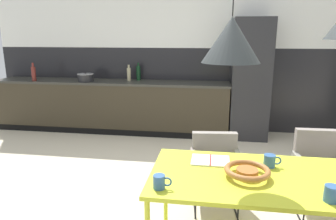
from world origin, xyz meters
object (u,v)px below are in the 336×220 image
Objects in this scene: open_book at (210,160)px; cooking_pot at (86,78)px; bottle_vinegar_dark at (34,73)px; mug_dark_espresso at (270,161)px; fruit_bowl at (247,171)px; bottle_wine_green at (138,73)px; mug_tall_blue at (160,182)px; armchair_by_stool at (321,163)px; armchair_facing_counter at (215,161)px; refrigerator_column at (250,79)px; bottle_spice_small at (129,74)px; mug_glass_clear at (332,194)px; dining_table at (276,182)px; pendant_lamp_over_table_near at (231,40)px.

cooking_pot is (-2.23, 2.75, 0.24)m from open_book.
cooking_pot is 0.88× the size of bottle_vinegar_dark.
cooking_pot is (-2.67, 2.79, 0.20)m from mug_dark_espresso.
bottle_wine_green is (-1.60, 3.28, 0.27)m from fruit_bowl.
fruit_bowl is at bearing -40.44° from bottle_vinegar_dark.
mug_tall_blue reaches higher than open_book.
armchair_by_stool is 1.78m from mug_tall_blue.
armchair_facing_counter is at bearing 85.44° from open_book.
refrigerator_column is 16.17× the size of mug_tall_blue.
mug_dark_espresso is 0.46× the size of bottle_spice_small.
mug_glass_clear reaches higher than armchair_facing_counter.
armchair_by_stool is 2.52× the size of fruit_bowl.
refrigerator_column is at bearing 74.75° from mug_tall_blue.
dining_table is at bearing -47.72° from cooking_pot.
mug_glass_clear is (-0.32, -1.11, 0.27)m from armchair_by_stool.
armchair_facing_counter is 0.53× the size of pendant_lamp_over_table_near.
mug_glass_clear is at bearing 115.94° from armchair_facing_counter.
mug_glass_clear is (0.68, -1.08, 0.30)m from armchair_facing_counter.
armchair_facing_counter reaches higher than dining_table.
mug_dark_espresso is (-0.02, 0.17, 0.09)m from dining_table.
cooking_pot is (-2.48, 2.99, 0.20)m from fruit_bowl.
bottle_vinegar_dark reaches higher than armchair_facing_counter.
armchair_by_stool is (1.00, 0.03, 0.03)m from armchair_facing_counter.
dining_table is at bearing 20.22° from mug_tall_blue.
armchair_by_stool is 1.19m from mug_glass_clear.
bottle_wine_green is at bearing 119.12° from dining_table.
mug_glass_clear is 0.47× the size of cooking_pot.
pendant_lamp_over_table_near reaches higher than mug_glass_clear.
bottle_vinegar_dark reaches higher than dining_table.
mug_tall_blue reaches higher than fruit_bowl.
pendant_lamp_over_table_near is (2.33, -2.95, 0.69)m from cooking_pot.
bottle_spice_small is (-1.18, 3.46, 0.25)m from mug_tall_blue.
armchair_by_stool is (0.45, -2.25, -0.48)m from refrigerator_column.
pendant_lamp_over_table_near is (-0.62, 0.29, 0.89)m from mug_glass_clear.
cooking_pot is at bearing 132.28° from dining_table.
bottle_wine_green is at bearing 175.06° from refrigerator_column.
dining_table is at bearing -92.47° from refrigerator_column.
bottle_vinegar_dark is at bearing -39.15° from armchair_facing_counter.
refrigerator_column is at bearing -109.72° from armchair_facing_counter.
cooking_pot is (-2.69, 2.96, 0.29)m from dining_table.
armchair_facing_counter is 2.60× the size of cooking_pot.
mug_tall_blue is (-0.32, -0.49, 0.04)m from open_book.
mug_dark_espresso is at bearing -46.25° from cooking_pot.
armchair_by_stool is at bearing 54.44° from dining_table.
armchair_by_stool is 3.94m from cooking_pot.
dining_table is 6.33× the size of cooking_pot.
refrigerator_column is at bearing 3.08° from bottle_vinegar_dark.
open_book is 3.33m from bottle_wine_green.
mug_tall_blue is at bearing -145.46° from pendant_lamp_over_table_near.
refrigerator_column is 2.10m from bottle_spice_small.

